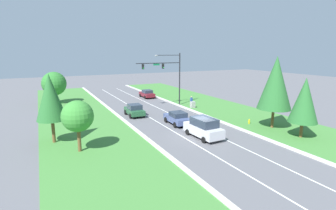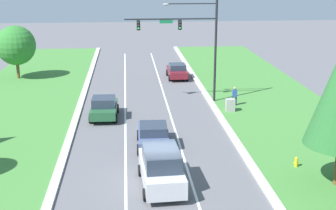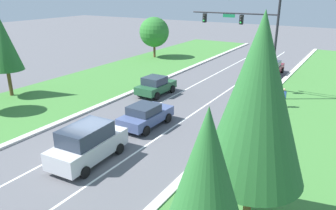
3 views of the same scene
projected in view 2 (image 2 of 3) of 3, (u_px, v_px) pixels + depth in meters
name	position (u px, v px, depth m)	size (l,w,h in m)	color
ground_plane	(158.00, 181.00, 25.80)	(160.00, 160.00, 0.00)	#5B5B60
curb_strip_right	(259.00, 176.00, 26.27)	(0.50, 90.00, 0.15)	beige
curb_strip_left	(54.00, 184.00, 25.30)	(0.50, 90.00, 0.15)	beige
lane_stripe_inner_left	(126.00, 183.00, 25.65)	(0.14, 81.00, 0.01)	white
lane_stripe_inner_right	(191.00, 180.00, 25.96)	(0.14, 81.00, 0.01)	white
traffic_signal_mast	(191.00, 36.00, 39.43)	(7.81, 0.41, 8.84)	black
slate_blue_sedan	(153.00, 135.00, 30.51)	(2.23, 4.42, 1.63)	#475684
forest_sedan	(104.00, 107.00, 36.49)	(2.23, 4.21, 1.72)	#235633
burgundy_sedan	(177.00, 71.00, 49.75)	(2.09, 4.24, 1.58)	maroon
silver_suv	(161.00, 168.00, 24.91)	(2.42, 4.92, 2.17)	silver
utility_cabinet	(230.00, 105.00, 38.12)	(0.70, 0.60, 1.10)	#9E9E99
pedestrian	(235.00, 96.00, 39.62)	(0.40, 0.23, 1.69)	#232842
fire_hydrant	(296.00, 162.00, 27.47)	(0.34, 0.20, 0.70)	gold
oak_near_left_tree	(16.00, 45.00, 48.67)	(4.12, 4.12, 5.65)	brown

